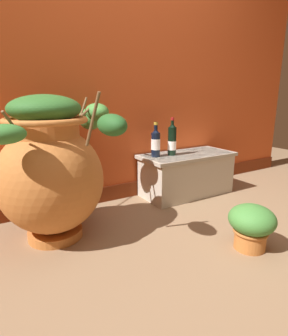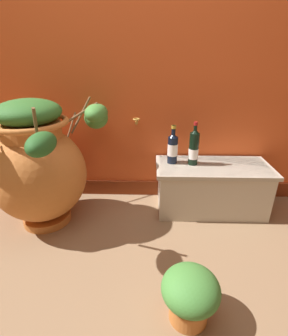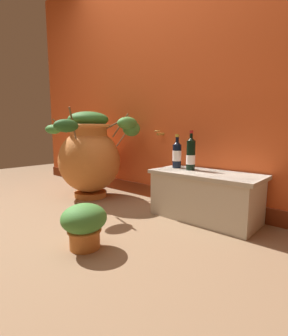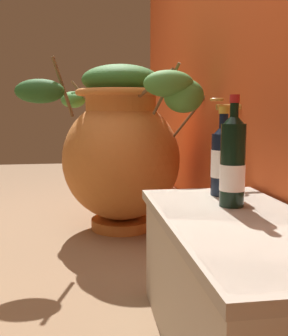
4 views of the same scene
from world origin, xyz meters
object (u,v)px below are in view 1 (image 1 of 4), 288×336
wine_bottle_left (172,140)px  wine_bottle_middle (156,142)px  terracotta_urn (52,169)px  potted_shrub (251,224)px

wine_bottle_left → wine_bottle_middle: bearing=171.2°
wine_bottle_left → wine_bottle_middle: 0.16m
terracotta_urn → wine_bottle_middle: terracotta_urn is taller
terracotta_urn → wine_bottle_middle: size_ratio=3.80×
terracotta_urn → potted_shrub: size_ratio=4.02×
wine_bottle_left → potted_shrub: size_ratio=1.18×
terracotta_urn → wine_bottle_middle: (0.94, 0.25, 0.05)m
wine_bottle_middle → potted_shrub: 1.07m
terracotta_urn → wine_bottle_middle: bearing=14.8°
wine_bottle_left → wine_bottle_middle: (-0.16, 0.02, -0.01)m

